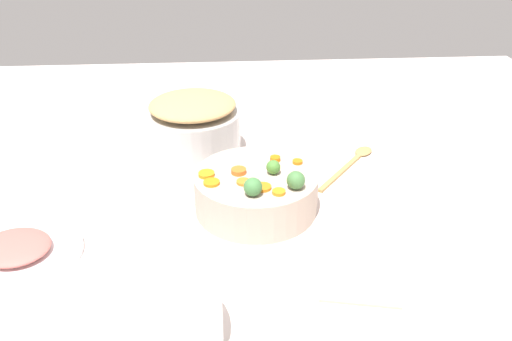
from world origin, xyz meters
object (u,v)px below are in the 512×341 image
serving_bowl_carrots (256,192)px  wooden_spoon (354,160)px  ham_plate (26,254)px  casserole_dish (146,324)px  metal_pot (194,132)px

serving_bowl_carrots → wooden_spoon: (-0.22, 0.30, -0.04)m
serving_bowl_carrots → ham_plate: serving_bowl_carrots is taller
casserole_dish → serving_bowl_carrots: bearing=152.1°
metal_pot → ham_plate: size_ratio=1.15×
metal_pot → wooden_spoon: metal_pot is taller
serving_bowl_carrots → metal_pot: (-0.32, -0.16, 0.01)m
metal_pot → casserole_dish: 0.73m
serving_bowl_carrots → casserole_dish: (0.40, -0.21, -0.00)m
wooden_spoon → ham_plate: (0.37, -0.79, 0.00)m
metal_pot → wooden_spoon: size_ratio=1.06×
serving_bowl_carrots → wooden_spoon: size_ratio=1.15×
serving_bowl_carrots → wooden_spoon: 0.37m
metal_pot → ham_plate: 0.58m
wooden_spoon → ham_plate: same height
metal_pot → casserole_dish: (0.73, -0.05, -0.02)m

